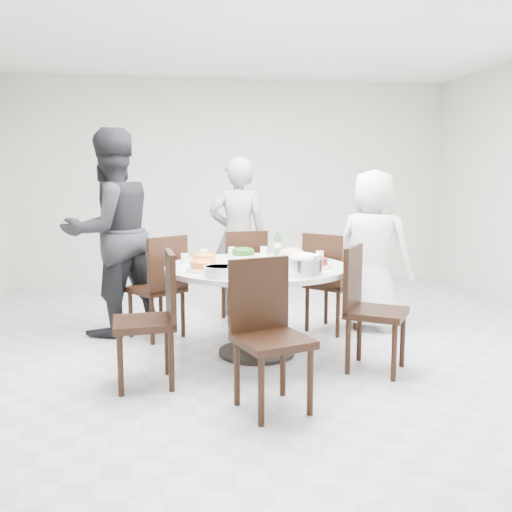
{
  "coord_description": "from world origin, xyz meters",
  "views": [
    {
      "loc": [
        -0.74,
        -4.52,
        1.44
      ],
      "look_at": [
        -0.13,
        -0.13,
        0.82
      ],
      "focal_mm": 38.0,
      "sensor_mm": 36.0,
      "label": 1
    }
  ],
  "objects": [
    {
      "name": "chair_s",
      "position": [
        -0.19,
        -1.3,
        0.47
      ],
      "size": [
        0.53,
        0.53,
        0.95
      ],
      "primitive_type": "cube",
      "rotation": [
        0.0,
        0.0,
        6.62
      ],
      "color": "black",
      "rests_on": "floor"
    },
    {
      "name": "soup_bowl",
      "position": [
        -0.46,
        -0.65,
        0.79
      ],
      "size": [
        0.25,
        0.25,
        0.08
      ],
      "primitive_type": "cylinder",
      "color": "white",
      "rests_on": "dining_table"
    },
    {
      "name": "tea_cups",
      "position": [
        -0.11,
        0.42,
        0.79
      ],
      "size": [
        0.07,
        0.07,
        0.08
      ],
      "primitive_type": "cylinder",
      "color": "white",
      "rests_on": "dining_table"
    },
    {
      "name": "rice_bowl",
      "position": [
        0.15,
        -0.66,
        0.81
      ],
      "size": [
        0.29,
        0.29,
        0.12
      ],
      "primitive_type": "cylinder",
      "color": "silver",
      "rests_on": "dining_table"
    },
    {
      "name": "chair_ne",
      "position": [
        0.68,
        0.43,
        0.47
      ],
      "size": [
        0.59,
        0.59,
        0.95
      ],
      "primitive_type": "cube",
      "rotation": [
        0.0,
        0.0,
        2.32
      ],
      "color": "black",
      "rests_on": "floor"
    },
    {
      "name": "dish_greens",
      "position": [
        -0.19,
        0.28,
        0.78
      ],
      "size": [
        0.26,
        0.26,
        0.07
      ],
      "primitive_type": "cylinder",
      "color": "white",
      "rests_on": "dining_table"
    },
    {
      "name": "diner_left",
      "position": [
        -1.39,
        0.64,
        0.96
      ],
      "size": [
        1.18,
        1.14,
        1.92
      ],
      "primitive_type": "imported",
      "rotation": [
        0.0,
        0.0,
        3.79
      ],
      "color": "black",
      "rests_on": "floor"
    },
    {
      "name": "dish_tofu",
      "position": [
        -0.57,
        -0.41,
        0.78
      ],
      "size": [
        0.26,
        0.26,
        0.07
      ],
      "primitive_type": "cylinder",
      "color": "white",
      "rests_on": "dining_table"
    },
    {
      "name": "beverage_bottle",
      "position": [
        0.14,
        0.36,
        0.86
      ],
      "size": [
        0.07,
        0.07,
        0.23
      ],
      "primitive_type": "cylinder",
      "color": "#2F7632",
      "rests_on": "dining_table"
    },
    {
      "name": "chair_sw",
      "position": [
        -1.01,
        -0.76,
        0.47
      ],
      "size": [
        0.46,
        0.46,
        0.95
      ],
      "primitive_type": "cube",
      "rotation": [
        0.0,
        0.0,
        4.82
      ],
      "color": "black",
      "rests_on": "floor"
    },
    {
      "name": "wall_front",
      "position": [
        0.0,
        -3.0,
        1.4
      ],
      "size": [
        6.0,
        0.01,
        2.8
      ],
      "primitive_type": "cube",
      "color": "silver",
      "rests_on": "ground"
    },
    {
      "name": "diner_middle",
      "position": [
        -0.14,
        1.21,
        0.84
      ],
      "size": [
        0.64,
        0.45,
        1.68
      ],
      "primitive_type": "imported",
      "rotation": [
        0.0,
        0.0,
        3.07
      ],
      "color": "black",
      "rests_on": "floor"
    },
    {
      "name": "chair_nw",
      "position": [
        -0.98,
        0.44,
        0.47
      ],
      "size": [
        0.59,
        0.59,
        0.95
      ],
      "primitive_type": "cube",
      "rotation": [
        0.0,
        0.0,
        3.81
      ],
      "color": "black",
      "rests_on": "floor"
    },
    {
      "name": "chair_se",
      "position": [
        0.71,
        -0.7,
        0.47
      ],
      "size": [
        0.58,
        0.58,
        0.95
      ],
      "primitive_type": "cube",
      "rotation": [
        0.0,
        0.0,
        7.28
      ],
      "color": "black",
      "rests_on": "floor"
    },
    {
      "name": "dish_redbrown",
      "position": [
        0.31,
        -0.36,
        0.78
      ],
      "size": [
        0.26,
        0.26,
        0.06
      ],
      "primitive_type": "cylinder",
      "color": "white",
      "rests_on": "dining_table"
    },
    {
      "name": "chopsticks",
      "position": [
        -0.09,
        0.45,
        0.76
      ],
      "size": [
        0.24,
        0.04,
        0.01
      ],
      "primitive_type": null,
      "color": "tan",
      "rests_on": "dining_table"
    },
    {
      "name": "ceiling",
      "position": [
        0.0,
        0.0,
        2.8
      ],
      "size": [
        6.0,
        6.0,
        0.01
      ],
      "primitive_type": "cube",
      "color": "white",
      "rests_on": "ground"
    },
    {
      "name": "dish_pale",
      "position": [
        0.22,
        0.11,
        0.79
      ],
      "size": [
        0.28,
        0.28,
        0.08
      ],
      "primitive_type": "cylinder",
      "color": "white",
      "rests_on": "dining_table"
    },
    {
      "name": "chair_n",
      "position": [
        -0.13,
        0.89,
        0.47
      ],
      "size": [
        0.46,
        0.46,
        0.95
      ],
      "primitive_type": "cube",
      "rotation": [
        0.0,
        0.0,
        3.25
      ],
      "color": "black",
      "rests_on": "floor"
    },
    {
      "name": "dining_table",
      "position": [
        -0.13,
        -0.18,
        0.38
      ],
      "size": [
        1.5,
        1.5,
        0.75
      ],
      "primitive_type": "cylinder",
      "color": "white",
      "rests_on": "floor"
    },
    {
      "name": "wall_back",
      "position": [
        0.0,
        3.0,
        1.4
      ],
      "size": [
        6.0,
        0.01,
        2.8
      ],
      "primitive_type": "cube",
      "color": "silver",
      "rests_on": "ground"
    },
    {
      "name": "dish_orange",
      "position": [
        -0.55,
        -0.01,
        0.78
      ],
      "size": [
        0.24,
        0.24,
        0.07
      ],
      "primitive_type": "cylinder",
      "color": "white",
      "rests_on": "dining_table"
    },
    {
      "name": "floor",
      "position": [
        0.0,
        0.0,
        0.0
      ],
      "size": [
        6.0,
        6.0,
        0.01
      ],
      "primitive_type": "cube",
      "color": "silver",
      "rests_on": "ground"
    },
    {
      "name": "diner_right",
      "position": [
        1.09,
        0.46,
        0.77
      ],
      "size": [
        0.89,
        0.86,
        1.54
      ],
      "primitive_type": "imported",
      "rotation": [
        0.0,
        0.0,
        2.45
      ],
      "color": "silver",
      "rests_on": "floor"
    }
  ]
}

